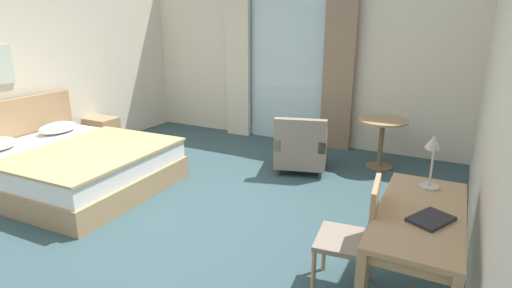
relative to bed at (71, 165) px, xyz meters
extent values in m
cube|color=#334C51|center=(1.71, -0.01, -0.34)|extent=(6.34, 7.19, 0.10)
cube|color=beige|center=(1.71, 3.33, 1.13)|extent=(5.94, 0.12, 2.84)
cube|color=beige|center=(4.62, -0.01, 1.13)|extent=(0.12, 6.79, 2.84)
cube|color=silver|center=(1.60, 3.25, 0.96)|extent=(1.41, 0.02, 2.50)
cube|color=beige|center=(0.67, 3.15, 0.97)|extent=(0.45, 0.10, 2.51)
cube|color=#897056|center=(2.52, 3.15, 0.97)|extent=(0.50, 0.10, 2.51)
cube|color=tan|center=(0.06, 0.00, -0.14)|extent=(2.25, 1.95, 0.29)
cube|color=white|center=(0.06, 0.00, 0.12)|extent=(2.18, 1.89, 0.23)
cube|color=tan|center=(-1.05, -0.04, 0.23)|extent=(0.13, 1.91, 1.04)
cube|color=tan|center=(0.42, 0.02, 0.25)|extent=(1.51, 1.90, 0.03)
ellipsoid|color=white|center=(-0.74, 0.42, 0.30)|extent=(0.40, 0.58, 0.14)
cube|color=tan|center=(-0.91, 1.33, -0.03)|extent=(0.52, 0.36, 0.52)
cube|color=#8F704E|center=(-0.91, 1.15, 0.08)|extent=(0.44, 0.01, 0.13)
cube|color=tan|center=(4.18, -0.32, 0.45)|extent=(0.60, 1.39, 0.04)
cube|color=tan|center=(4.18, -0.32, 0.39)|extent=(0.55, 1.33, 0.08)
cube|color=tan|center=(4.43, 0.35, 0.07)|extent=(0.06, 0.06, 0.72)
cube|color=tan|center=(3.91, 0.34, 0.07)|extent=(0.06, 0.06, 0.72)
cube|color=gray|center=(3.68, -0.43, 0.15)|extent=(0.47, 0.49, 0.04)
cube|color=tan|center=(3.87, -0.40, 0.41)|extent=(0.08, 0.42, 0.49)
cylinder|color=tan|center=(3.46, -0.25, -0.08)|extent=(0.04, 0.04, 0.42)
cylinder|color=tan|center=(3.51, -0.65, -0.08)|extent=(0.04, 0.04, 0.42)
cylinder|color=tan|center=(3.84, -0.20, -0.08)|extent=(0.04, 0.04, 0.42)
cylinder|color=tan|center=(3.89, -0.60, -0.08)|extent=(0.04, 0.04, 0.42)
cylinder|color=#B7B2A8|center=(4.19, 0.16, 0.48)|extent=(0.16, 0.16, 0.02)
cylinder|color=#B7B2A8|center=(4.19, 0.16, 0.64)|extent=(0.02, 0.02, 0.32)
cone|color=#B7B2A8|center=(4.17, 0.22, 0.84)|extent=(0.13, 0.14, 0.15)
cube|color=#232328|center=(4.25, -0.44, 0.48)|extent=(0.32, 0.36, 0.02)
cube|color=gray|center=(2.39, 1.96, -0.05)|extent=(0.89, 0.94, 0.27)
cube|color=gray|center=(2.48, 1.65, 0.30)|extent=(0.70, 0.31, 0.45)
cube|color=gray|center=(2.68, 2.05, 0.16)|extent=(0.31, 0.77, 0.16)
cube|color=gray|center=(2.10, 1.88, 0.16)|extent=(0.31, 0.77, 0.16)
cylinder|color=#4C3D2D|center=(2.57, 2.36, -0.24)|extent=(0.04, 0.04, 0.10)
cylinder|color=#4C3D2D|center=(2.02, 2.20, -0.24)|extent=(0.04, 0.04, 0.10)
cylinder|color=#4C3D2D|center=(2.76, 1.73, -0.24)|extent=(0.04, 0.04, 0.10)
cylinder|color=#4C3D2D|center=(2.21, 1.57, -0.24)|extent=(0.04, 0.04, 0.10)
cylinder|color=tan|center=(3.38, 2.54, 0.41)|extent=(0.69, 0.69, 0.03)
cylinder|color=brown|center=(3.38, 2.54, 0.06)|extent=(0.07, 0.07, 0.69)
cylinder|color=brown|center=(3.38, 2.54, -0.27)|extent=(0.38, 0.38, 0.02)
cube|color=#B7C6B2|center=(-1.12, 0.00, 1.21)|extent=(0.03, 0.33, 0.50)
camera|label=1|loc=(4.33, -3.15, 1.77)|focal=28.04mm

